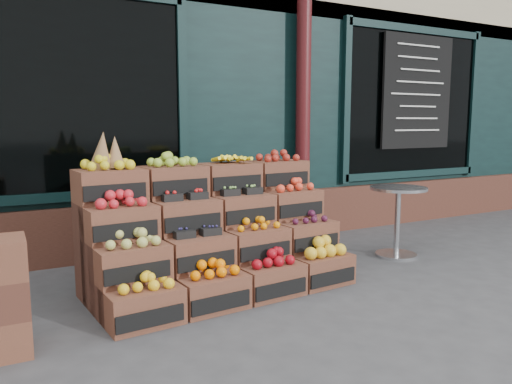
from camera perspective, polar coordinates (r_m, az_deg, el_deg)
name	(u,v)px	position (r m, az deg, el deg)	size (l,w,h in m)	color
ground	(318,303)	(4.22, 7.09, -12.50)	(60.00, 60.00, 0.00)	#3F3F41
shop_facade	(139,66)	(8.69, -13.18, 13.88)	(12.00, 6.24, 4.80)	black
crate_display	(214,240)	(4.49, -4.81, -5.45)	(2.32, 1.27, 1.40)	brown
bistro_table	(398,213)	(5.69, 15.87, -2.36)	(0.62, 0.62, 0.77)	#BABDC1
shopkeeper	(74,171)	(5.94, -20.03, 2.30)	(0.68, 0.45, 1.87)	#134516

